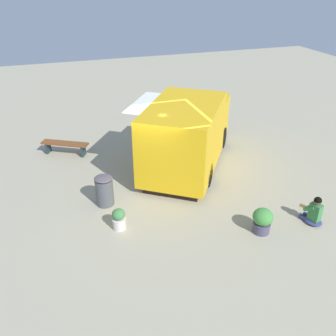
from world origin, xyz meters
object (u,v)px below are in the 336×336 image
planter_flowering_near (119,219)px  trash_bin (104,190)px  food_truck (188,134)px  planter_flowering_far (262,220)px  person_customer (314,212)px  plaza_bench (65,145)px

planter_flowering_near → trash_bin: bearing=97.1°
planter_flowering_near → trash_bin: trash_bin is taller
food_truck → planter_flowering_near: 4.48m
food_truck → planter_flowering_far: bearing=-83.5°
planter_flowering_far → trash_bin: size_ratio=0.76×
food_truck → person_customer: (2.13, -4.50, -0.85)m
planter_flowering_far → planter_flowering_near: bearing=159.3°
trash_bin → person_customer: bearing=-27.0°
person_customer → planter_flowering_near: person_customer is taller
food_truck → person_customer: bearing=-64.7°
person_customer → plaza_bench: bearing=133.5°
planter_flowering_near → trash_bin: (-0.16, 1.32, 0.18)m
food_truck → planter_flowering_far: food_truck is taller
food_truck → plaza_bench: 4.88m
planter_flowering_far → plaza_bench: planter_flowering_far is taller
food_truck → person_customer: 5.05m
planter_flowering_near → plaza_bench: bearing=101.4°
planter_flowering_near → planter_flowering_far: bearing=-20.7°
plaza_bench → trash_bin: trash_bin is taller
planter_flowering_far → plaza_bench: bearing=125.6°
person_customer → plaza_bench: (-6.39, 6.74, 0.03)m
planter_flowering_near → food_truck: bearing=43.2°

